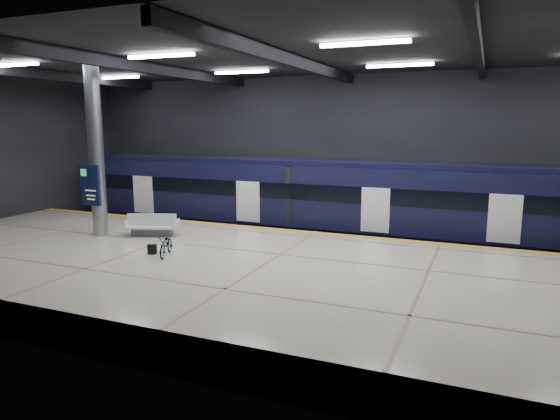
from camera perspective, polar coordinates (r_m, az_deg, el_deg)
The scene contains 10 objects.
ground at distance 18.71m, azimuth 1.27°, elevation -7.61°, with size 30.00×30.00×0.00m, color black.
room_shell at distance 17.84m, azimuth 1.34°, elevation 10.19°, with size 30.10×16.10×8.05m.
platform at distance 16.35m, azimuth -1.97°, elevation -8.20°, with size 30.00×11.00×1.10m, color beige.
safety_strip at distance 20.92m, azimuth 4.04°, elevation -2.60°, with size 30.00×0.40×0.01m, color gold.
rails at distance 23.71m, azimuth 6.15°, elevation -3.68°, with size 30.00×1.52×0.16m.
train at distance 23.06m, azimuth 8.65°, elevation 0.89°, with size 29.40×2.84×3.79m.
bench at distance 20.94m, azimuth -14.39°, elevation -2.00°, with size 2.23×1.51×0.91m.
bicycle at distance 17.68m, azimuth -12.87°, elevation -3.92°, with size 0.51×1.46×0.76m, color #99999E.
pannier_bag at distance 18.08m, azimuth -14.40°, elevation -4.35°, with size 0.30×0.18×0.35m, color black.
info_column at distance 21.33m, azimuth -20.33°, elevation 6.16°, with size 0.90×0.78×6.90m.
Camera 1 is at (6.51, -16.61, 5.64)m, focal length 32.00 mm.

